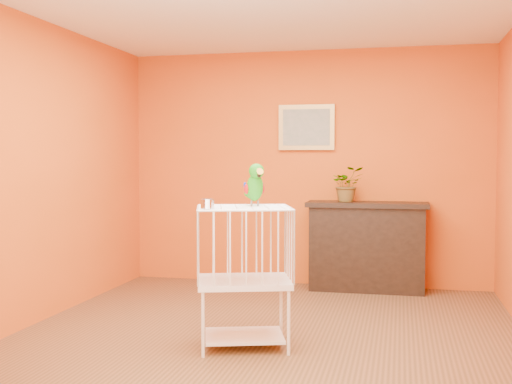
# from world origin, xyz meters

# --- Properties ---
(ground) EXTENTS (4.50, 4.50, 0.00)m
(ground) POSITION_xyz_m (0.00, 0.00, 0.00)
(ground) COLOR brown
(ground) RESTS_ON ground
(room_shell) EXTENTS (4.50, 4.50, 4.50)m
(room_shell) POSITION_xyz_m (0.00, 0.00, 1.58)
(room_shell) COLOR #D25213
(room_shell) RESTS_ON ground
(console_cabinet) EXTENTS (1.27, 0.46, 0.94)m
(console_cabinet) POSITION_xyz_m (0.68, 2.03, 0.47)
(console_cabinet) COLOR black
(console_cabinet) RESTS_ON ground
(potted_plant) EXTENTS (0.45, 0.47, 0.29)m
(potted_plant) POSITION_xyz_m (0.47, 2.06, 1.09)
(potted_plant) COLOR #26722D
(potted_plant) RESTS_ON console_cabinet
(framed_picture) EXTENTS (0.62, 0.04, 0.50)m
(framed_picture) POSITION_xyz_m (0.00, 2.22, 1.75)
(framed_picture) COLOR #B78941
(framed_picture) RESTS_ON room_shell
(birdcage) EXTENTS (0.80, 0.70, 1.05)m
(birdcage) POSITION_xyz_m (-0.10, -0.25, 0.54)
(birdcage) COLOR white
(birdcage) RESTS_ON ground
(feed_cup) EXTENTS (0.10, 0.10, 0.07)m
(feed_cup) POSITION_xyz_m (-0.31, -0.51, 1.09)
(feed_cup) COLOR silver
(feed_cup) RESTS_ON birdcage
(parrot) EXTENTS (0.22, 0.27, 0.32)m
(parrot) POSITION_xyz_m (-0.04, -0.15, 1.21)
(parrot) COLOR #59544C
(parrot) RESTS_ON birdcage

